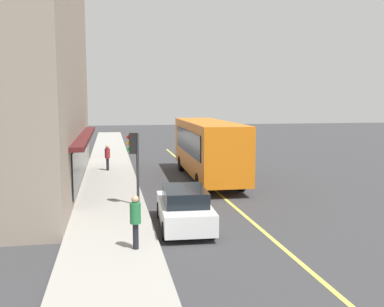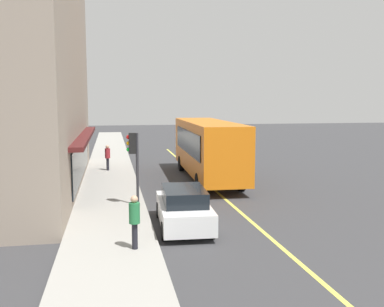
# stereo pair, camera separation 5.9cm
# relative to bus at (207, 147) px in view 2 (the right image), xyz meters

# --- Properties ---
(ground) EXTENTS (120.00, 120.00, 0.00)m
(ground) POSITION_rel_bus_xyz_m (-1.41, 0.31, -1.99)
(ground) COLOR #38383A
(sidewalk) EXTENTS (80.00, 3.12, 0.15)m
(sidewalk) POSITION_rel_bus_xyz_m (-1.41, 5.79, -1.91)
(sidewalk) COLOR #9E9B93
(sidewalk) RESTS_ON ground
(lane_centre_stripe) EXTENTS (36.00, 0.16, 0.01)m
(lane_centre_stripe) POSITION_rel_bus_xyz_m (-1.41, 0.31, -1.98)
(lane_centre_stripe) COLOR #D8D14C
(lane_centre_stripe) RESTS_ON ground
(bus) EXTENTS (11.19, 2.84, 3.50)m
(bus) POSITION_rel_bus_xyz_m (0.00, 0.00, 0.00)
(bus) COLOR orange
(bus) RESTS_ON ground
(traffic_light) EXTENTS (0.30, 0.52, 3.20)m
(traffic_light) POSITION_rel_bus_xyz_m (-6.38, 4.72, 0.55)
(traffic_light) COLOR #2D2D33
(traffic_light) RESTS_ON sidewalk
(car_white) EXTENTS (4.38, 2.03, 1.52)m
(car_white) POSITION_rel_bus_xyz_m (-9.58, 3.05, -1.24)
(car_white) COLOR white
(car_white) RESTS_ON ground
(pedestrian_mid_block) EXTENTS (0.34, 0.34, 1.68)m
(pedestrian_mid_block) POSITION_rel_bus_xyz_m (3.63, 5.92, -0.83)
(pedestrian_mid_block) COLOR black
(pedestrian_mid_block) RESTS_ON sidewalk
(pedestrian_at_corner) EXTENTS (0.34, 0.34, 1.70)m
(pedestrian_at_corner) POSITION_rel_bus_xyz_m (-12.07, 5.01, -0.82)
(pedestrian_at_corner) COLOR black
(pedestrian_at_corner) RESTS_ON sidewalk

